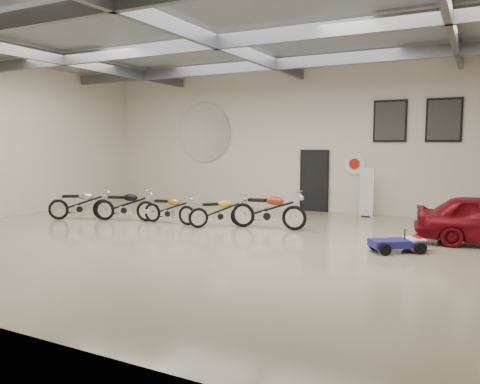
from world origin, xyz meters
The scene contains 16 objects.
floor centered at (0.00, 0.00, 0.00)m, with size 16.00×12.00×0.01m, color tan.
ceiling centered at (0.00, 0.00, 5.00)m, with size 16.00×12.00×0.01m, color gray.
back_wall centered at (0.00, 6.00, 2.50)m, with size 16.00×0.02×5.00m, color beige.
ceiling_beams centered at (0.00, 0.00, 4.75)m, with size 15.80×11.80×0.32m, color #57585E, non-canonical shape.
door centered at (0.50, 5.95, 1.05)m, with size 0.92×0.08×2.10m, color black.
logo_plaque centered at (-4.00, 5.95, 2.80)m, with size 2.30×0.06×1.16m, color silver, non-canonical shape.
poster_left centered at (3.00, 5.96, 3.10)m, with size 1.05×0.08×1.35m, color black, non-canonical shape.
poster_mid centered at (4.60, 5.96, 3.10)m, with size 1.05×0.08×1.35m, color black, non-canonical shape.
oil_sign centered at (1.90, 5.95, 1.70)m, with size 0.72×0.10×0.72m, color white, non-canonical shape.
banner_stand centered at (2.42, 5.50, 0.85)m, with size 0.46×0.18×1.69m, color white, non-canonical shape.
motorcycle_silver centered at (-5.43, 0.84, 0.52)m, with size 1.99×0.62×1.03m, color silver, non-canonical shape.
motorcycle_black centered at (-4.04, 1.31, 0.51)m, with size 1.95×0.61×1.02m, color silver, non-canonical shape.
motorcycle_gold centered at (-2.53, 1.51, 0.46)m, with size 1.78×0.55×0.93m, color silver, non-canonical shape.
motorcycle_yellow centered at (-0.94, 1.74, 0.46)m, with size 1.78×0.55×0.92m, color silver, non-canonical shape.
motorcycle_red centered at (0.43, 2.09, 0.56)m, with size 2.14×0.66×1.11m, color silver, non-canonical shape.
go_kart centered at (4.20, 0.88, 0.26)m, with size 1.44×0.65×0.52m, color navy, non-canonical shape.
Camera 1 is at (5.64, -9.79, 2.40)m, focal length 35.00 mm.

